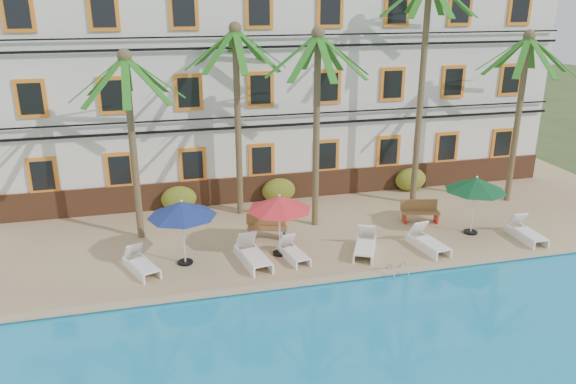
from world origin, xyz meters
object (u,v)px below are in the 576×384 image
object	(u,v)px
lounger_e	(427,241)
lounger_f	(526,232)
palm_e	(521,94)
lounger_a	(141,264)
palm_a	(130,120)
umbrella_red	(279,203)
lounger_c	(293,252)
palm_b	(237,95)
lounger_b	(253,255)
bench_right	(420,211)
palm_d	(423,64)
pool_ladder	(397,274)
lounger_d	(365,245)
palm_c	(317,103)
bench_left	(267,226)
umbrella_green	(476,185)
umbrella_blue	(182,209)

from	to	relation	value
lounger_e	lounger_f	xyz separation A→B (m)	(4.03, -0.12, -0.01)
palm_e	lounger_a	size ratio (longest dim) A/B	3.91
palm_a	lounger_f	world-z (taller)	palm_a
lounger_a	lounger_f	size ratio (longest dim) A/B	1.03
umbrella_red	lounger_c	xyz separation A→B (m)	(0.38, -0.44, -1.70)
palm_b	lounger_e	xyz separation A→B (m)	(6.03, -5.17, -4.71)
lounger_b	bench_right	size ratio (longest dim) A/B	1.37
umbrella_red	lounger_b	world-z (taller)	umbrella_red
palm_d	pool_ladder	xyz separation A→B (m)	(-3.49, -6.05, -6.08)
palm_a	pool_ladder	bearing A→B (deg)	-31.99
palm_e	lounger_f	distance (m)	6.26
lounger_d	lounger_c	bearing A→B (deg)	175.91
umbrella_red	pool_ladder	distance (m)	4.64
palm_d	lounger_e	bearing A→B (deg)	-109.67
palm_c	bench_right	world-z (taller)	palm_c
umbrella_red	palm_a	bearing A→B (deg)	150.04
lounger_f	bench_right	size ratio (longest dim) A/B	1.18
palm_a	lounger_a	xyz separation A→B (m)	(-0.01, -2.90, -4.28)
lounger_d	bench_left	distance (m)	3.79
palm_e	bench_right	distance (m)	6.74
lounger_b	lounger_e	distance (m)	6.41
umbrella_green	lounger_c	xyz separation A→B (m)	(-7.27, -0.47, -1.74)
lounger_a	umbrella_red	bearing A→B (deg)	1.54
bench_left	umbrella_blue	bearing A→B (deg)	-156.08
palm_a	lounger_d	size ratio (longest dim) A/B	3.51
palm_b	palm_e	size ratio (longest dim) A/B	1.05
umbrella_blue	bench_right	world-z (taller)	umbrella_blue
umbrella_blue	lounger_a	bearing A→B (deg)	-171.51
palm_d	lounger_f	size ratio (longest dim) A/B	5.24
lounger_b	umbrella_green	bearing A→B (deg)	3.12
bench_left	lounger_a	bearing A→B (deg)	-160.68
palm_e	lounger_d	size ratio (longest dim) A/B	3.70
palm_d	bench_right	xyz separation A→B (m)	(-0.70, -2.09, -5.61)
palm_d	lounger_b	xyz separation A→B (m)	(-8.01, -4.10, -5.77)
lounger_f	bench_right	world-z (taller)	bench_right
palm_e	umbrella_red	bearing A→B (deg)	-165.34
palm_c	palm_a	bearing A→B (deg)	176.50
palm_d	palm_e	size ratio (longest dim) A/B	1.31
pool_ladder	palm_b	bearing A→B (deg)	121.81
palm_a	palm_e	bearing A→B (deg)	0.61
palm_d	lounger_a	size ratio (longest dim) A/B	5.10
umbrella_blue	lounger_b	bearing A→B (deg)	-13.33
palm_d	lounger_f	world-z (taller)	palm_d
umbrella_blue	bench_right	size ratio (longest dim) A/B	1.50
palm_a	lounger_f	bearing A→B (deg)	-14.82
palm_b	palm_d	xyz separation A→B (m)	(7.64, -0.65, 1.08)
umbrella_blue	umbrella_red	bearing A→B (deg)	-1.58
pool_ladder	umbrella_blue	bearing A→B (deg)	159.91
bench_right	lounger_c	bearing A→B (deg)	-161.11
bench_right	umbrella_red	bearing A→B (deg)	-165.93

